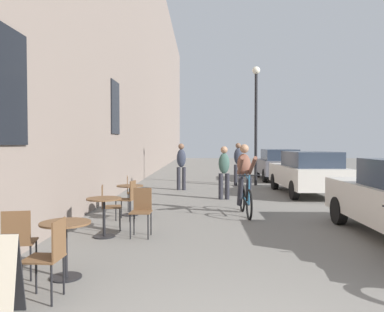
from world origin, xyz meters
The scene contains 17 objects.
building_facade_left centered at (-3.45, 14.00, 6.61)m, with size 0.54×68.00×13.23m.
cafe_table_near centered at (-2.15, 2.20, 0.52)m, with size 0.64×0.64×0.72m.
cafe_chair_near_toward_street centered at (-2.07, 1.51, 0.52)m, with size 0.40×0.40×0.89m.
cafe_chair_near_toward_wall centered at (-2.72, 2.12, 0.52)m, with size 0.45×0.45×0.89m.
cafe_table_mid centered at (-2.20, 4.36, 0.52)m, with size 0.64×0.64×0.72m.
cafe_chair_mid_toward_street centered at (-1.52, 4.43, 0.52)m, with size 0.39×0.39×0.89m.
cafe_chair_mid_toward_wall centered at (-2.28, 4.94, 0.52)m, with size 0.46×0.46×0.89m.
cafe_table_far centered at (-2.12, 6.52, 0.52)m, with size 0.64×0.64×0.72m.
cafe_chair_far_toward_street centered at (-2.20, 7.12, 0.52)m, with size 0.45×0.45×0.89m.
cafe_chair_far_toward_wall centered at (-2.05, 5.93, 0.52)m, with size 0.44×0.44×0.89m.
cyclist_on_bicycle centered at (0.66, 6.73, 0.81)m, with size 0.52×1.76×1.74m.
pedestrian_near centered at (0.30, 9.20, 0.92)m, with size 0.35×0.26×1.64m.
pedestrian_mid centered at (-1.15, 11.58, 0.98)m, with size 0.35×0.26×1.73m.
pedestrian_far centered at (1.11, 13.10, 0.99)m, with size 0.35×0.26×1.76m.
street_lamp centered at (1.86, 13.26, 3.11)m, with size 0.32×0.32×4.90m.
parked_car_second centered at (3.19, 10.42, 0.76)m, with size 1.83×4.16×1.46m.
parked_car_third centered at (3.26, 15.69, 0.76)m, with size 1.83×4.16×1.47m.
Camera 1 is at (-0.42, -2.60, 1.71)m, focal length 35.78 mm.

